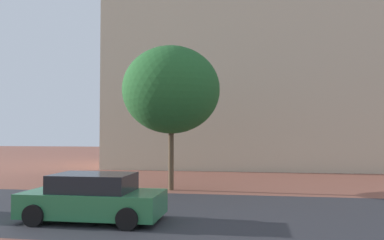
{
  "coord_description": "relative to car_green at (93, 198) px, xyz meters",
  "views": [
    {
      "loc": [
        2.07,
        -3.12,
        2.72
      ],
      "look_at": [
        -0.02,
        10.21,
        3.18
      ],
      "focal_mm": 35.78,
      "sensor_mm": 36.0,
      "label": 1
    }
  ],
  "objects": [
    {
      "name": "ground_plane",
      "position": [
        2.8,
        1.81,
        -0.7
      ],
      "size": [
        120.0,
        120.0,
        0.0
      ],
      "primitive_type": "plane",
      "color": "brown"
    },
    {
      "name": "street_asphalt_strip",
      "position": [
        2.8,
        1.73,
        -0.7
      ],
      "size": [
        120.0,
        7.88,
        0.0
      ],
      "primitive_type": "cube",
      "color": "#2D2D33",
      "rests_on": "ground_plane"
    },
    {
      "name": "landmark_building",
      "position": [
        5.48,
        20.77,
        9.23
      ],
      "size": [
        24.87,
        10.53,
        33.32
      ],
      "color": "beige",
      "rests_on": "ground_plane"
    },
    {
      "name": "car_green",
      "position": [
        0.0,
        0.0,
        0.0
      ],
      "size": [
        4.29,
        2.12,
        1.46
      ],
      "color": "#287042",
      "rests_on": "ground_plane"
    },
    {
      "name": "tree_curb_far",
      "position": [
        1.04,
        6.68,
        4.1
      ],
      "size": [
        4.69,
        4.69,
        6.92
      ],
      "color": "brown",
      "rests_on": "ground_plane"
    }
  ]
}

